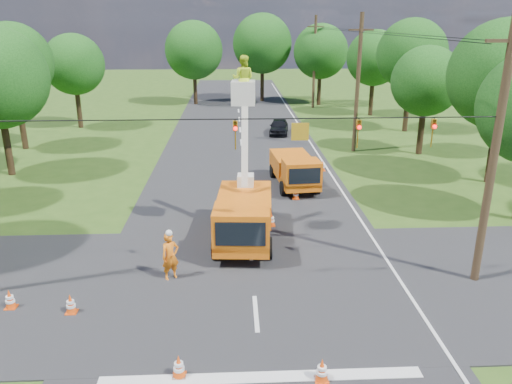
{
  "coord_description": "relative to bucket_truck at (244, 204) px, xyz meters",
  "views": [
    {
      "loc": [
        -0.69,
        -14.59,
        9.43
      ],
      "look_at": [
        0.25,
        5.2,
        2.6
      ],
      "focal_mm": 35.0,
      "sensor_mm": 36.0,
      "label": 1
    }
  ],
  "objects": [
    {
      "name": "second_truck",
      "position": [
        3.21,
        7.6,
        -0.66
      ],
      "size": [
        2.62,
        5.71,
        2.07
      ],
      "rotation": [
        0.0,
        0.0,
        0.09
      ],
      "color": "orange",
      "rests_on": "ground"
    },
    {
      "name": "ground",
      "position": [
        0.25,
        13.95,
        -1.74
      ],
      "size": [
        140.0,
        140.0,
        0.0
      ],
      "primitive_type": "plane",
      "color": "#2E4E17",
      "rests_on": "ground"
    },
    {
      "name": "pole_right_near",
      "position": [
        8.75,
        -4.05,
        3.37
      ],
      "size": [
        1.8,
        0.3,
        10.0
      ],
      "color": "#4C3823",
      "rests_on": "ground"
    },
    {
      "name": "pole_right_far",
      "position": [
        8.75,
        35.95,
        3.37
      ],
      "size": [
        1.8,
        0.3,
        10.0
      ],
      "color": "#4C3823",
      "rests_on": "ground"
    },
    {
      "name": "traffic_cone_0",
      "position": [
        -2.03,
        -9.08,
        -1.38
      ],
      "size": [
        0.38,
        0.38,
        0.71
      ],
      "color": "#E9480C",
      "rests_on": "ground"
    },
    {
      "name": "ground_worker",
      "position": [
        -2.88,
        -3.42,
        -0.79
      ],
      "size": [
        0.82,
        0.74,
        1.89
      ],
      "primitive_type": "imported",
      "rotation": [
        0.0,
        0.0,
        0.53
      ],
      "color": "orange",
      "rests_on": "ground"
    },
    {
      "name": "traffic_cone_4",
      "position": [
        -6.0,
        -5.67,
        -1.38
      ],
      "size": [
        0.38,
        0.38,
        0.71
      ],
      "color": "#E9480C",
      "rests_on": "ground"
    },
    {
      "name": "signal_span",
      "position": [
        2.48,
        -4.06,
        4.14
      ],
      "size": [
        18.0,
        0.29,
        1.07
      ],
      "color": "black",
      "rests_on": "ground"
    },
    {
      "name": "bucket_truck",
      "position": [
        0.0,
        0.0,
        0.0
      ],
      "size": [
        2.82,
        6.36,
        8.09
      ],
      "rotation": [
        0.0,
        0.0,
        -0.07
      ],
      "color": "orange",
      "rests_on": "ground"
    },
    {
      "name": "tree_far_c",
      "position": [
        9.75,
        37.95,
        4.32
      ],
      "size": [
        6.2,
        6.2,
        9.18
      ],
      "color": "#382616",
      "rests_on": "ground"
    },
    {
      "name": "distant_car",
      "position": [
        3.62,
        22.22,
        -1.08
      ],
      "size": [
        2.08,
        4.04,
        1.32
      ],
      "primitive_type": "imported",
      "rotation": [
        0.0,
        0.0,
        -0.14
      ],
      "color": "black",
      "rests_on": "ground"
    },
    {
      "name": "tree_far_a",
      "position": [
        -4.75,
        38.95,
        4.45
      ],
      "size": [
        6.6,
        6.6,
        9.5
      ],
      "color": "#382616",
      "rests_on": "ground"
    },
    {
      "name": "tree_right_d",
      "position": [
        15.05,
        22.95,
        4.94
      ],
      "size": [
        6.0,
        6.0,
        9.7
      ],
      "color": "#382616",
      "rests_on": "ground"
    },
    {
      "name": "traffic_cone_2",
      "position": [
        1.36,
        1.56,
        -1.38
      ],
      "size": [
        0.38,
        0.38,
        0.71
      ],
      "color": "#E9480C",
      "rests_on": "ground"
    },
    {
      "name": "traffic_cone_7",
      "position": [
        5.45,
        10.71,
        -1.38
      ],
      "size": [
        0.38,
        0.38,
        0.71
      ],
      "color": "#E9480C",
      "rests_on": "ground"
    },
    {
      "name": "tree_right_c",
      "position": [
        13.45,
        14.95,
        3.57
      ],
      "size": [
        5.0,
        5.0,
        7.83
      ],
      "color": "#382616",
      "rests_on": "ground"
    },
    {
      "name": "tree_right_b",
      "position": [
        15.25,
        7.95,
        4.7
      ],
      "size": [
        6.4,
        6.4,
        9.65
      ],
      "color": "#382616",
      "rests_on": "ground"
    },
    {
      "name": "tree_far_b",
      "position": [
        3.25,
        40.95,
        5.07
      ],
      "size": [
        7.0,
        7.0,
        10.32
      ],
      "color": "#382616",
      "rests_on": "ground"
    },
    {
      "name": "road_main",
      "position": [
        0.25,
        13.95,
        -1.74
      ],
      "size": [
        12.0,
        100.0,
        0.06
      ],
      "primitive_type": "cube",
      "color": "black",
      "rests_on": "ground"
    },
    {
      "name": "traffic_cone_1",
      "position": [
        1.9,
        -9.42,
        -1.38
      ],
      "size": [
        0.38,
        0.38,
        0.71
      ],
      "color": "#E9480C",
      "rests_on": "ground"
    },
    {
      "name": "tree_right_e",
      "position": [
        14.05,
        30.95,
        4.07
      ],
      "size": [
        5.6,
        5.6,
        8.63
      ],
      "color": "#382616",
      "rests_on": "ground"
    },
    {
      "name": "traffic_cone_5",
      "position": [
        -8.19,
        -5.27,
        -1.38
      ],
      "size": [
        0.38,
        0.38,
        0.71
      ],
      "color": "#E9480C",
      "rests_on": "ground"
    },
    {
      "name": "tree_left_e",
      "position": [
        -16.55,
        17.95,
        4.75
      ],
      "size": [
        5.8,
        5.8,
        9.41
      ],
      "color": "#382616",
      "rests_on": "ground"
    },
    {
      "name": "edge_line",
      "position": [
        5.85,
        13.95,
        -1.74
      ],
      "size": [
        0.12,
        90.0,
        0.02
      ],
      "primitive_type": "cube",
      "color": "silver",
      "rests_on": "ground"
    },
    {
      "name": "tree_left_f",
      "position": [
        -14.55,
        25.95,
        3.95
      ],
      "size": [
        5.4,
        5.4,
        8.4
      ],
      "color": "#382616",
      "rests_on": "ground"
    },
    {
      "name": "road_cross",
      "position": [
        0.25,
        -4.05,
        -1.74
      ],
      "size": [
        56.0,
        10.0,
        0.07
      ],
      "primitive_type": "cube",
      "color": "black",
      "rests_on": "ground"
    },
    {
      "name": "stop_bar",
      "position": [
        0.25,
        -9.25,
        -1.74
      ],
      "size": [
        9.0,
        0.45,
        0.02
      ],
      "primitive_type": "cube",
      "color": "silver",
      "rests_on": "ground"
    },
    {
      "name": "traffic_cone_3",
      "position": [
        3.01,
        5.31,
        -1.38
      ],
      "size": [
        0.38,
        0.38,
        0.71
      ],
      "color": "#E9480C",
      "rests_on": "ground"
    },
    {
      "name": "pole_right_mid",
      "position": [
        8.75,
        15.95,
        3.37
      ],
      "size": [
        1.8,
        0.3,
        10.0
      ],
      "color": "#4C3823",
      "rests_on": "ground"
    }
  ]
}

